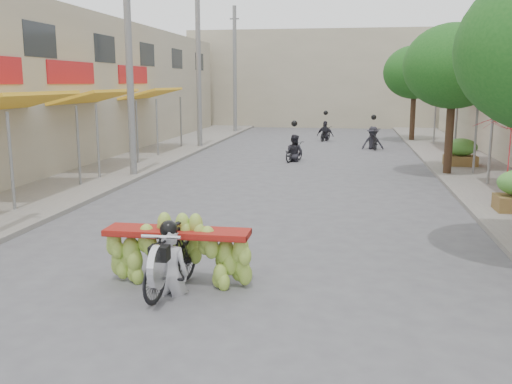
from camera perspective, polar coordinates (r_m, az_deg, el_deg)
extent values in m
plane|color=#58575D|center=(7.64, -6.64, -14.35)|extent=(120.00, 120.00, 0.00)
cube|color=gray|center=(23.63, -13.11, 2.86)|extent=(4.00, 60.00, 0.12)
cube|color=gray|center=(22.45, 22.17, 1.92)|extent=(4.00, 60.00, 0.12)
cube|color=yellow|center=(17.23, -22.77, 8.40)|extent=(1.77, 4.00, 0.53)
cylinder|color=slate|center=(15.39, -23.29, 2.63)|extent=(0.08, 0.08, 2.55)
cylinder|color=slate|center=(18.50, -17.34, 4.27)|extent=(0.08, 0.08, 2.55)
cube|color=yellow|center=(21.64, -15.74, 9.17)|extent=(1.77, 4.00, 0.53)
cylinder|color=slate|center=(19.75, -15.54, 4.76)|extent=(0.08, 0.08, 2.55)
cylinder|color=slate|center=(23.06, -11.81, 5.75)|extent=(0.08, 0.08, 2.55)
cube|color=#B0171E|center=(22.02, -17.97, 11.29)|extent=(0.10, 3.50, 0.80)
cube|color=yellow|center=(27.20, -10.37, 9.67)|extent=(1.77, 4.00, 0.53)
cylinder|color=slate|center=(25.30, -9.86, 6.26)|extent=(0.08, 0.08, 2.55)
cylinder|color=slate|center=(28.72, -7.52, 6.86)|extent=(0.08, 0.08, 2.55)
cube|color=#B0171E|center=(27.50, -12.20, 11.39)|extent=(0.10, 3.50, 0.80)
cube|color=#1E2328|center=(20.31, -20.82, 14.02)|extent=(0.08, 2.00, 1.10)
cube|color=#1E2328|center=(24.77, -14.92, 13.67)|extent=(0.08, 2.00, 1.10)
cube|color=#1E2328|center=(29.41, -10.87, 13.34)|extent=(0.08, 2.00, 1.10)
cube|color=#1E2328|center=(34.15, -7.93, 13.06)|extent=(0.08, 2.00, 1.10)
cube|color=#1E2328|center=(38.96, -5.72, 12.83)|extent=(0.08, 2.00, 1.10)
cylinder|color=slate|center=(19.14, 22.40, 4.16)|extent=(0.08, 0.08, 2.55)
cube|color=#A82216|center=(23.23, 22.40, 8.86)|extent=(1.77, 4.20, 0.53)
cylinder|color=slate|center=(21.28, 21.09, 4.85)|extent=(0.08, 0.08, 2.55)
cylinder|color=slate|center=(25.00, 19.35, 5.76)|extent=(0.08, 0.08, 2.55)
cube|color=#A82216|center=(29.11, 19.76, 9.28)|extent=(1.77, 4.20, 0.53)
cylinder|color=slate|center=(27.16, 18.56, 6.17)|extent=(0.08, 0.08, 2.55)
cylinder|color=slate|center=(30.91, 17.45, 6.74)|extent=(0.08, 0.08, 2.55)
cube|color=tan|center=(44.68, 6.88, 11.14)|extent=(20.00, 6.00, 7.00)
cylinder|color=slate|center=(20.05, -12.57, 12.79)|extent=(0.24, 0.24, 8.00)
cylinder|color=slate|center=(28.61, -5.77, 12.35)|extent=(0.24, 0.24, 8.00)
cylinder|color=slate|center=(37.38, -2.13, 12.04)|extent=(0.24, 0.24, 8.00)
cube|color=slate|center=(37.58, -2.17, 16.93)|extent=(0.60, 0.08, 0.08)
cylinder|color=#3A2719|center=(20.99, 18.79, 5.81)|extent=(0.28, 0.28, 3.20)
ellipsoid|color=#1D5619|center=(20.93, 19.16, 11.82)|extent=(3.40, 3.40, 2.90)
cylinder|color=#3A2719|center=(32.86, 15.41, 7.63)|extent=(0.28, 0.28, 3.20)
ellipsoid|color=#1D5619|center=(32.82, 15.61, 11.47)|extent=(3.40, 3.40, 2.90)
cube|color=brown|center=(23.21, 19.76, 3.13)|extent=(1.20, 0.80, 0.50)
ellipsoid|color=#4E9738|center=(23.15, 19.85, 4.55)|extent=(1.20, 0.88, 0.66)
imported|color=black|center=(9.06, -8.47, -6.63)|extent=(0.82, 1.90, 1.08)
cylinder|color=silver|center=(8.45, -9.83, -7.41)|extent=(0.10, 0.66, 0.66)
cube|color=black|center=(8.48, -9.65, -6.05)|extent=(0.28, 0.22, 0.22)
cylinder|color=silver|center=(8.51, -9.48, -4.44)|extent=(0.60, 0.05, 0.05)
cube|color=maroon|center=(9.29, -7.87, -4.00)|extent=(2.35, 0.55, 0.10)
imported|color=#B5B4BC|center=(8.87, -8.66, -3.47)|extent=(0.55, 0.41, 1.54)
sphere|color=black|center=(8.69, -8.86, 1.22)|extent=(0.28, 0.28, 0.28)
imported|color=silver|center=(23.34, 19.76, 4.68)|extent=(0.96, 0.74, 1.72)
imported|color=black|center=(23.92, 3.82, 4.04)|extent=(0.99, 1.53, 0.81)
imported|color=#26252C|center=(23.84, 3.84, 5.76)|extent=(0.91, 0.72, 1.65)
sphere|color=black|center=(23.80, 3.86, 6.85)|extent=(0.26, 0.26, 0.26)
imported|color=black|center=(28.74, 11.61, 5.31)|extent=(0.83, 1.97, 1.12)
imported|color=#26252C|center=(28.69, 11.66, 6.43)|extent=(1.13, 0.71, 1.65)
sphere|color=black|center=(28.66, 11.69, 7.33)|extent=(0.26, 0.26, 0.26)
imported|color=black|center=(32.53, 6.94, 5.78)|extent=(0.90, 1.50, 0.79)
imported|color=#26252C|center=(32.47, 6.97, 7.07)|extent=(1.08, 0.80, 1.65)
sphere|color=black|center=(32.44, 6.99, 7.87)|extent=(0.26, 0.26, 0.26)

